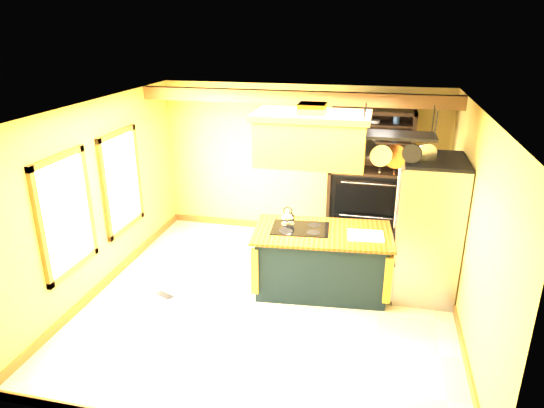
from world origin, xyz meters
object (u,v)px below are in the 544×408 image
at_px(refrigerator, 426,231).
at_px(kitchen_island, 321,260).
at_px(hutch, 368,194).
at_px(range_hood, 311,137).
at_px(pot_rack, 397,143).

bearing_deg(refrigerator, kitchen_island, -169.42).
bearing_deg(refrigerator, hutch, 119.86).
height_order(range_hood, refrigerator, range_hood).
distance_m(kitchen_island, range_hood, 1.80).
relative_size(kitchen_island, range_hood, 1.34).
xyz_separation_m(kitchen_island, refrigerator, (1.42, 0.26, 0.48)).
bearing_deg(kitchen_island, refrigerator, 5.62).
relative_size(range_hood, refrigerator, 0.77).
relative_size(refrigerator, hutch, 0.82).
distance_m(kitchen_island, refrigerator, 1.52).
height_order(kitchen_island, hutch, hutch).
bearing_deg(kitchen_island, pot_rack, -4.31).
distance_m(kitchen_island, pot_rack, 1.98).
bearing_deg(hutch, kitchen_island, -107.53).
xyz_separation_m(refrigerator, hutch, (-0.86, 1.50, -0.04)).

